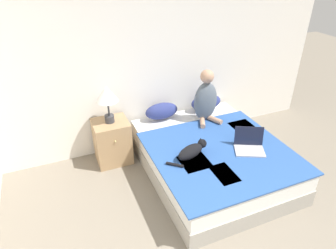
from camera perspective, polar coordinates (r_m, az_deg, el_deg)
The scene contains 9 objects.
wall_back at distance 4.29m, azimuth -2.85°, elevation 11.68°, with size 5.47×0.05×2.55m.
bed at distance 4.06m, azimuth 8.32°, elevation -6.43°, with size 1.69×2.03×0.49m.
pillow_near at distance 4.38m, azimuth -1.22°, elevation 2.58°, with size 0.50×0.24×0.24m.
pillow_far at distance 4.67m, azimuth 7.25°, elevation 4.21°, with size 0.50×0.24×0.24m.
person_sitting at distance 4.29m, azimuth 7.21°, elevation 4.86°, with size 0.36×0.35×0.76m.
cat_tabby at distance 3.61m, azimuth 4.53°, elevation -5.02°, with size 0.58×0.30×0.17m.
laptop_open at distance 3.87m, azimuth 15.22°, elevation -3.88°, with size 0.45×0.43×0.26m.
nightstand at distance 4.29m, azimuth -10.56°, elevation -3.19°, with size 0.48×0.45×0.63m.
table_lamp at distance 3.95m, azimuth -11.54°, elevation 5.31°, with size 0.29×0.29×0.52m.
Camera 1 is at (-1.37, -0.24, 2.67)m, focal length 32.00 mm.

